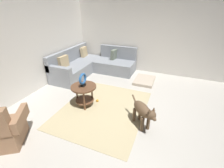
{
  "coord_description": "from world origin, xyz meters",
  "views": [
    {
      "loc": [
        -2.58,
        -0.63,
        2.25
      ],
      "look_at": [
        0.45,
        0.6,
        0.55
      ],
      "focal_mm": 24.7,
      "sensor_mm": 36.0,
      "label": 1
    }
  ],
  "objects": [
    {
      "name": "armchair",
      "position": [
        -1.47,
        1.89,
        0.32
      ],
      "size": [
        0.94,
        1.0,
        0.88
      ],
      "rotation": [
        0.0,
        0.0,
        -0.99
      ],
      "color": "#936B4C",
      "rests_on": "ground_plane"
    },
    {
      "name": "dog_toy_ball",
      "position": [
        0.36,
        0.97,
        0.04
      ],
      "size": [
        0.07,
        0.07,
        0.07
      ],
      "primitive_type": "sphere",
      "color": "orange",
      "rests_on": "ground_plane"
    },
    {
      "name": "dog",
      "position": [
        -0.09,
        -0.28,
        0.38
      ],
      "size": [
        0.64,
        0.63,
        0.63
      ],
      "rotation": [
        0.0,
        0.0,
        2.34
      ],
      "color": "brown",
      "rests_on": "ground_plane"
    },
    {
      "name": "ground_plane",
      "position": [
        0.0,
        0.0,
        -0.05
      ],
      "size": [
        6.0,
        6.0,
        0.1
      ],
      "primitive_type": "cube",
      "color": "#B7B2A8"
    },
    {
      "name": "wall_right",
      "position": [
        2.94,
        0.0,
        1.35
      ],
      "size": [
        0.12,
        6.0,
        2.7
      ],
      "primitive_type": "cube",
      "color": "silver",
      "rests_on": "ground_plane"
    },
    {
      "name": "area_rug",
      "position": [
        0.15,
        0.7,
        0.01
      ],
      "size": [
        2.3,
        1.9,
        0.01
      ],
      "primitive_type": "cube",
      "color": "tan",
      "rests_on": "ground_plane"
    },
    {
      "name": "dog_bed_mat",
      "position": [
        1.98,
        0.08,
        0.04
      ],
      "size": [
        0.8,
        0.6,
        0.09
      ],
      "primitive_type": "cube",
      "color": "#B2A38E",
      "rests_on": "ground_plane"
    },
    {
      "name": "torus_sculpture",
      "position": [
        0.12,
        1.19,
        0.71
      ],
      "size": [
        0.28,
        0.08,
        0.33
      ],
      "color": "black",
      "rests_on": "side_table"
    },
    {
      "name": "wall_back",
      "position": [
        0.0,
        2.94,
        1.35
      ],
      "size": [
        6.0,
        0.12,
        2.7
      ],
      "primitive_type": "cube",
      "color": "silver",
      "rests_on": "ground_plane"
    },
    {
      "name": "sectional_couch",
      "position": [
        1.99,
        2.01,
        0.29
      ],
      "size": [
        2.2,
        2.25,
        0.88
      ],
      "color": "gray",
      "rests_on": "ground_plane"
    },
    {
      "name": "side_table",
      "position": [
        0.12,
        1.19,
        0.42
      ],
      "size": [
        0.6,
        0.6,
        0.54
      ],
      "color": "brown",
      "rests_on": "ground_plane"
    }
  ]
}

